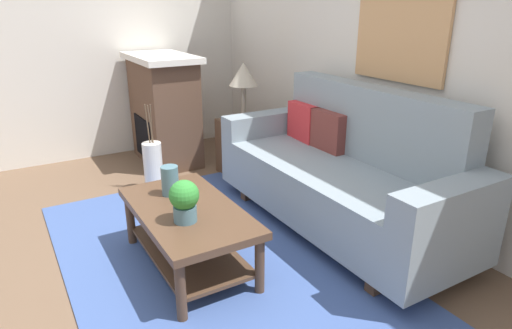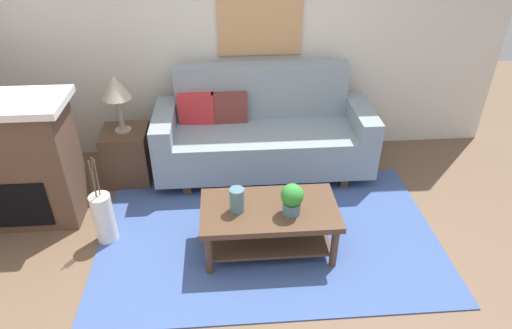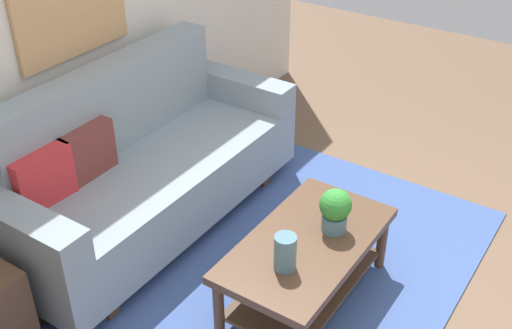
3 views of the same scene
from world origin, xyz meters
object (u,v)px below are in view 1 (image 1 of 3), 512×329
object	(u,v)px
throw_pillow_crimson	(304,122)
framed_painting	(400,29)
table_lamp	(243,77)
fireplace	(164,109)
throw_pillow_maroon	(328,131)
floor_vase	(153,167)
side_table	(244,147)
couch	(342,175)
potted_plant_tabletop	(184,200)
coffee_table	(188,224)
tabletop_vase	(170,181)

from	to	relation	value
throw_pillow_crimson	framed_painting	distance (m)	1.10
table_lamp	fireplace	bearing A→B (deg)	-145.02
throw_pillow_maroon	framed_painting	distance (m)	0.94
fireplace	framed_painting	xyz separation A→B (m)	(2.17, 1.10, 0.90)
throw_pillow_crimson	floor_vase	xyz separation A→B (m)	(-0.76, -1.15, -0.45)
side_table	fireplace	bearing A→B (deg)	-145.02
throw_pillow_crimson	framed_painting	xyz separation A→B (m)	(0.67, 0.34, 0.80)
table_lamp	side_table	bearing A→B (deg)	0.00
couch	fireplace	distance (m)	2.27
side_table	table_lamp	size ratio (longest dim) A/B	0.98
potted_plant_tabletop	fireplace	xyz separation A→B (m)	(-2.28, 0.68, 0.02)
throw_pillow_crimson	floor_vase	bearing A→B (deg)	-123.52
floor_vase	potted_plant_tabletop	bearing A→B (deg)	-10.65
table_lamp	framed_painting	size ratio (longest dim) A/B	0.67
throw_pillow_maroon	potted_plant_tabletop	xyz separation A→B (m)	(0.44, -1.44, -0.11)
side_table	table_lamp	bearing A→B (deg)	180.00
coffee_table	fireplace	distance (m)	2.21
throw_pillow_maroon	framed_painting	bearing A→B (deg)	45.34
side_table	table_lamp	world-z (taller)	table_lamp
couch	throw_pillow_maroon	distance (m)	0.44
couch	coffee_table	xyz separation A→B (m)	(-0.06, -1.24, -0.12)
tabletop_vase	side_table	size ratio (longest dim) A/B	0.36
table_lamp	tabletop_vase	bearing A→B (deg)	-47.55
table_lamp	potted_plant_tabletop	bearing A→B (deg)	-39.57
throw_pillow_maroon	potted_plant_tabletop	bearing A→B (deg)	-73.01
couch	framed_painting	distance (m)	1.15
coffee_table	tabletop_vase	distance (m)	0.34
side_table	couch	bearing A→B (deg)	3.45
throw_pillow_crimson	framed_painting	size ratio (longest dim) A/B	0.42
throw_pillow_maroon	floor_vase	xyz separation A→B (m)	(-1.10, -1.15, -0.45)
coffee_table	throw_pillow_crimson	bearing A→B (deg)	114.18
tabletop_vase	fireplace	size ratio (longest dim) A/B	0.18
couch	throw_pillow_maroon	size ratio (longest dim) A/B	6.04
throw_pillow_crimson	throw_pillow_maroon	bearing A→B (deg)	0.00
coffee_table	side_table	distance (m)	1.76
throw_pillow_crimson	side_table	world-z (taller)	throw_pillow_crimson
side_table	framed_painting	size ratio (longest dim) A/B	0.66
throw_pillow_crimson	couch	bearing A→B (deg)	-10.60
couch	coffee_table	bearing A→B (deg)	-92.83
side_table	floor_vase	world-z (taller)	side_table
coffee_table	floor_vase	distance (m)	1.39
throw_pillow_maroon	coffee_table	xyz separation A→B (m)	(0.28, -1.36, -0.37)
table_lamp	throw_pillow_crimson	bearing A→B (deg)	16.38
fireplace	floor_vase	distance (m)	0.91
couch	framed_painting	bearing A→B (deg)	90.00
fireplace	potted_plant_tabletop	bearing A→B (deg)	-16.69
potted_plant_tabletop	fireplace	size ratio (longest dim) A/B	0.23
throw_pillow_crimson	potted_plant_tabletop	distance (m)	1.64
tabletop_vase	potted_plant_tabletop	bearing A→B (deg)	-8.52
side_table	fireplace	world-z (taller)	fireplace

